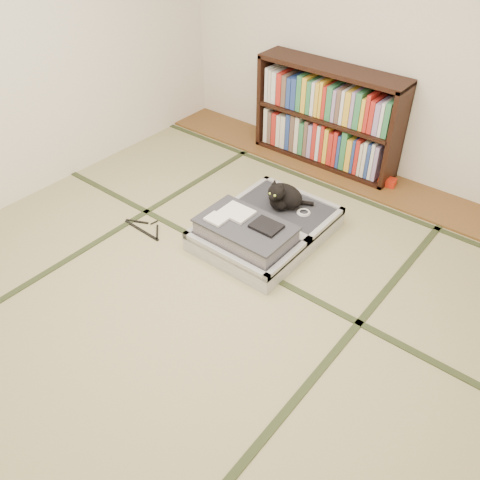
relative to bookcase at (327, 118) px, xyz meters
The scene contains 10 objects.
floor 2.14m from the bookcase, 81.68° to the right, with size 4.50×4.50×0.00m, color tan.
wood_strip 0.54m from the bookcase, 12.86° to the right, with size 4.00×0.50×0.02m, color brown.
red_item 0.80m from the bookcase, ahead, with size 0.15×0.09×0.07m, color red.
room_shell 2.32m from the bookcase, 81.68° to the right, with size 4.50×4.50×4.50m.
tatami_borders 1.67m from the bookcase, 79.12° to the right, with size 4.00×4.50×0.01m.
bookcase is the anchor object (origin of this frame).
suitcase 1.44m from the bookcase, 77.98° to the right, with size 0.79×1.05×0.31m.
cat 1.13m from the bookcase, 75.82° to the right, with size 0.35×0.35×0.28m.
cable_coil 1.17m from the bookcase, 66.56° to the right, with size 0.11×0.11×0.03m.
hanger 1.97m from the bookcase, 106.08° to the right, with size 0.41×0.19×0.01m.
Camera 1 is at (1.81, -1.83, 2.46)m, focal length 38.00 mm.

